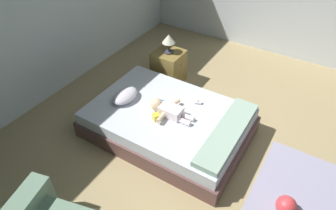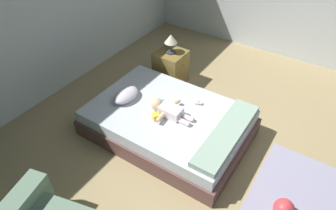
# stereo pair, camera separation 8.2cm
# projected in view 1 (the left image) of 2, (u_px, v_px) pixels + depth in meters

# --- Properties ---
(ground_plane) EXTENTS (8.00, 8.00, 0.00)m
(ground_plane) POSITION_uv_depth(u_px,v_px,m) (230.00, 161.00, 3.72)
(ground_plane) COLOR #A08A5F
(wall_behind_bed) EXTENTS (8.00, 0.12, 2.79)m
(wall_behind_bed) POSITION_uv_depth(u_px,v_px,m) (37.00, 3.00, 4.04)
(wall_behind_bed) COLOR silver
(wall_behind_bed) RESTS_ON ground_plane
(bed) EXTENTS (1.42, 2.07, 0.39)m
(bed) POSITION_uv_depth(u_px,v_px,m) (168.00, 122.00, 3.98)
(bed) COLOR brown
(bed) RESTS_ON ground_plane
(pillow) EXTENTS (0.41, 0.26, 0.14)m
(pillow) POSITION_uv_depth(u_px,v_px,m) (125.00, 96.00, 3.99)
(pillow) COLOR silver
(pillow) RESTS_ON bed
(baby) EXTENTS (0.49, 0.60, 0.16)m
(baby) POSITION_uv_depth(u_px,v_px,m) (168.00, 110.00, 3.77)
(baby) COLOR white
(baby) RESTS_ON bed
(toothbrush) EXTENTS (0.02, 0.14, 0.02)m
(toothbrush) POSITION_uv_depth(u_px,v_px,m) (165.00, 101.00, 4.00)
(toothbrush) COLOR #2C92EC
(toothbrush) RESTS_ON bed
(nightstand) EXTENTS (0.44, 0.47, 0.56)m
(nightstand) POSITION_uv_depth(u_px,v_px,m) (169.00, 68.00, 4.85)
(nightstand) COLOR olive
(nightstand) RESTS_ON ground_plane
(lamp) EXTENTS (0.20, 0.20, 0.30)m
(lamp) POSITION_uv_depth(u_px,v_px,m) (169.00, 40.00, 4.54)
(lamp) COLOR #333338
(lamp) RESTS_ON nightstand
(rug) EXTENTS (1.57, 0.97, 0.01)m
(rug) POSITION_uv_depth(u_px,v_px,m) (297.00, 202.00, 3.26)
(rug) COLOR #9590AA
(rug) RESTS_ON ground_plane
(toy_ball) EXTENTS (0.22, 0.22, 0.22)m
(toy_ball) POSITION_uv_depth(u_px,v_px,m) (286.00, 206.00, 3.11)
(toy_ball) COLOR #DA3C41
(toy_ball) RESTS_ON rug
(blanket) EXTENTS (1.28, 0.31, 0.07)m
(blanket) POSITION_uv_depth(u_px,v_px,m) (228.00, 133.00, 3.50)
(blanket) COLOR #91AC99
(blanket) RESTS_ON bed
(toy_block) EXTENTS (0.12, 0.12, 0.08)m
(toy_block) POSITION_uv_depth(u_px,v_px,m) (156.00, 117.00, 3.70)
(toy_block) COLOR yellow
(toy_block) RESTS_ON bed
(baby_bottle) EXTENTS (0.08, 0.10, 0.07)m
(baby_bottle) POSITION_uv_depth(u_px,v_px,m) (198.00, 102.00, 3.95)
(baby_bottle) COLOR white
(baby_bottle) RESTS_ON bed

